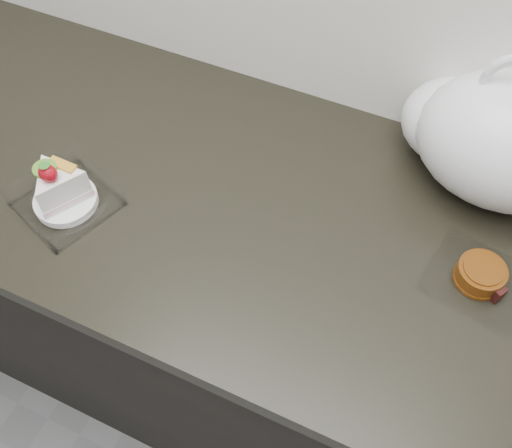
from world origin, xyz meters
The scene contains 4 objects.
counter centered at (0.00, 1.69, 0.45)m, with size 2.04×0.64×0.90m.
cake_tray centered at (-0.35, 1.55, 0.93)m, with size 0.19×0.19×0.12m.
mooncake_wrap centered at (0.35, 1.70, 0.91)m, with size 0.18×0.17×0.04m.
plastic_bag centered at (0.30, 1.91, 1.01)m, with size 0.37×0.28×0.28m.
Camera 1 is at (0.21, 1.14, 1.71)m, focal length 40.00 mm.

